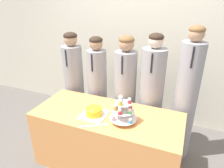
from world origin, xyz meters
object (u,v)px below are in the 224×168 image
object	(u,v)px
round_cake	(94,111)
student_1	(98,91)
cake_knife	(89,126)
student_0	(74,86)
student_3	(151,98)
student_4	(185,100)
student_2	(125,94)
cupcake_stand	(123,110)

from	to	relation	value
round_cake	student_1	bearing A→B (deg)	112.51
student_1	cake_knife	bearing A→B (deg)	-69.65
student_0	student_3	xyz separation A→B (m)	(1.11, 0.00, 0.02)
student_1	student_4	size ratio (longest dim) A/B	0.88
cake_knife	student_2	xyz separation A→B (m)	(0.10, 0.80, -0.00)
student_1	student_3	size ratio (longest dim) A/B	0.94
student_0	student_4	distance (m)	1.51
student_1	student_2	xyz separation A→B (m)	(0.40, 0.00, 0.02)
cake_knife	cupcake_stand	bearing A→B (deg)	2.38
cupcake_stand	student_0	xyz separation A→B (m)	(-0.95, 0.58, -0.14)
student_1	round_cake	bearing A→B (deg)	-67.49
student_2	student_4	distance (m)	0.74
student_3	student_4	size ratio (longest dim) A/B	0.94
student_2	cake_knife	bearing A→B (deg)	-97.47
round_cake	student_3	xyz separation A→B (m)	(0.49, 0.60, -0.04)
cake_knife	student_1	distance (m)	0.85
cupcake_stand	student_4	distance (m)	0.81
cake_knife	student_4	bearing A→B (deg)	8.75
cake_knife	student_4	distance (m)	1.16
student_4	student_2	bearing A→B (deg)	-180.00
cupcake_stand	student_4	xyz separation A→B (m)	(0.56, 0.58, -0.06)
student_2	student_4	world-z (taller)	student_4
student_4	cupcake_stand	bearing A→B (deg)	-133.94
cupcake_stand	student_1	world-z (taller)	student_1
cake_knife	round_cake	bearing A→B (deg)	68.88
student_3	student_1	bearing A→B (deg)	-180.00
student_3	student_4	xyz separation A→B (m)	(0.40, -0.00, 0.06)
student_0	student_1	world-z (taller)	student_0
cupcake_stand	student_4	world-z (taller)	student_4
student_3	student_2	bearing A→B (deg)	-180.00
cupcake_stand	round_cake	bearing A→B (deg)	-177.65
round_cake	student_0	world-z (taller)	student_0
student_1	student_4	xyz separation A→B (m)	(1.14, 0.00, 0.09)
cake_knife	student_2	bearing A→B (deg)	47.98
student_0	student_3	world-z (taller)	student_3
student_2	student_3	bearing A→B (deg)	0.00
cake_knife	student_0	bearing A→B (deg)	95.35
round_cake	student_4	bearing A→B (deg)	33.85
round_cake	cake_knife	size ratio (longest dim) A/B	1.09
cupcake_stand	student_0	distance (m)	1.12
cupcake_stand	student_1	distance (m)	0.83
student_1	student_3	world-z (taller)	student_3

